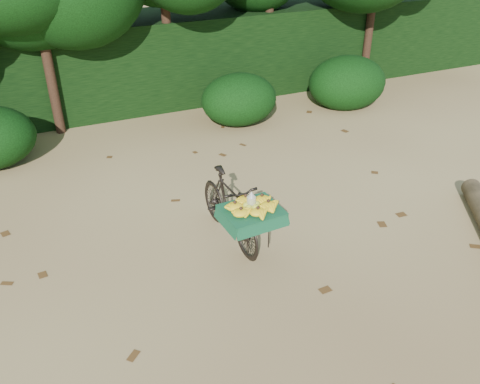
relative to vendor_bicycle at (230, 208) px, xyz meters
name	(u,v)px	position (x,y,z in m)	size (l,w,h in m)	color
ground	(268,268)	(0.18, -0.75, -0.48)	(80.00, 80.00, 0.00)	tan
vendor_bicycle	(230,208)	(0.00, 0.00, 0.00)	(0.71, 1.69, 0.95)	black
hedge_backdrop	(136,61)	(0.18, 5.55, 0.42)	(26.00, 1.80, 1.80)	black
tree_row	(105,17)	(-0.47, 4.75, 1.52)	(14.50, 2.00, 4.00)	black
bush_clumps	(190,109)	(0.68, 3.55, -0.03)	(8.80, 1.70, 0.90)	black
leaf_litter	(246,239)	(0.18, -0.10, -0.48)	(7.00, 7.30, 0.01)	#4A2E13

